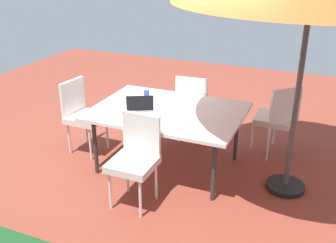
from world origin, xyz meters
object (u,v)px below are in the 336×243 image
chair_north (135,156)px  chair_southwest (277,116)px  cup (147,94)px  chair_south (194,104)px  chair_east (83,113)px  laptop (140,106)px  dining_table (168,113)px

chair_north → chair_southwest: bearing=56.5°
chair_north → cup: bearing=111.8°
chair_south → cup: bearing=45.4°
chair_east → chair_southwest: same height
laptop → cup: bearing=-101.9°
chair_east → chair_south: size_ratio=1.00×
chair_north → laptop: (0.29, -0.70, 0.27)m
dining_table → chair_southwest: size_ratio=1.82×
dining_table → laptop: (0.30, 0.14, 0.10)m
chair_south → chair_north: (0.05, 1.68, 0.00)m
dining_table → chair_east: chair_east is taller
cup → dining_table: bearing=145.3°
dining_table → chair_north: (0.02, 0.84, -0.17)m
chair_east → chair_southwest: 2.55m
chair_east → laptop: (-0.92, 0.11, 0.27)m
chair_north → chair_east: bearing=148.0°
chair_south → cup: size_ratio=10.62×
dining_table → laptop: laptop is taller
chair_south → chair_southwest: bearing=175.7°
dining_table → laptop: bearing=25.0°
chair_north → chair_southwest: same height
chair_south → laptop: 1.08m
chair_south → chair_southwest: 1.14m
dining_table → chair_east: size_ratio=1.82×
cup → laptop: bearing=105.8°
chair_south → chair_north: 1.68m
chair_east → laptop: bearing=-90.9°
chair_north → cup: (0.41, -1.13, 0.27)m
dining_table → chair_south: chair_south is taller
chair_east → chair_north: bearing=-117.8°
dining_table → chair_southwest: (-1.18, -0.85, -0.17)m
laptop → cup: (0.12, -0.44, -0.00)m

